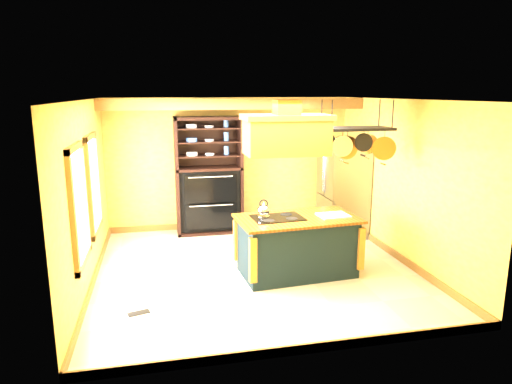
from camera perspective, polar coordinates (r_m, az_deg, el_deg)
name	(u,v)px	position (r m, az deg, el deg)	size (l,w,h in m)	color
floor	(255,269)	(7.49, -0.08, -9.66)	(5.00, 5.00, 0.00)	beige
ceiling	(255,100)	(6.94, -0.09, 11.47)	(5.00, 5.00, 0.00)	white
wall_back	(230,164)	(9.51, -3.23, 3.55)	(5.00, 0.02, 2.70)	#EAB455
wall_front	(306,237)	(4.75, 6.24, -5.63)	(5.00, 0.02, 2.70)	#EAB455
wall_left	(86,196)	(7.02, -20.46, -0.42)	(0.02, 5.00, 2.70)	#EAB455
wall_right	(402,182)	(7.98, 17.76, 1.25)	(0.02, 5.00, 2.70)	#EAB455
ceiling_beam	(236,104)	(8.61, -2.49, 10.92)	(5.00, 0.15, 0.20)	olive
window_near	(80,205)	(6.23, -21.19, -1.57)	(0.06, 1.06, 1.56)	olive
window_far	(94,184)	(7.59, -19.61, 0.95)	(0.06, 1.06, 1.56)	olive
kitchen_island	(297,245)	(7.21, 5.13, -6.63)	(1.93, 1.17, 1.11)	black
range_hood	(286,133)	(6.78, 3.80, 7.41)	(1.28, 0.72, 0.80)	#A87C2A
pot_rack	(356,137)	(7.17, 12.45, 6.75)	(1.17, 0.53, 0.91)	black
refrigerator	(343,192)	(9.20, 10.80, 0.05)	(0.78, 0.92, 1.80)	gray
hutch	(209,188)	(9.28, -5.91, 0.47)	(1.32, 0.60, 2.34)	black
floor_register	(139,313)	(6.32, -14.46, -14.42)	(0.28, 0.12, 0.01)	black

